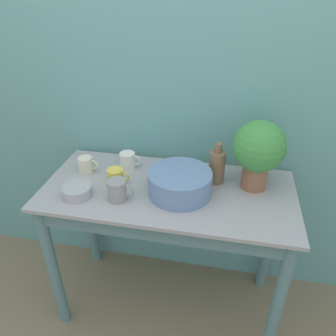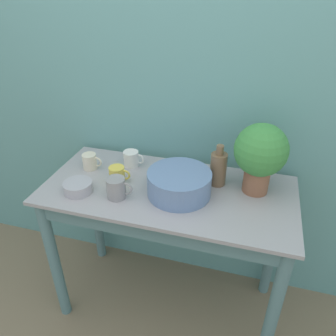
{
  "view_description": "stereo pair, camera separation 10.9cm",
  "coord_description": "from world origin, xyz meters",
  "px_view_note": "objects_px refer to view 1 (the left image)",
  "views": [
    {
      "loc": [
        0.27,
        -1.02,
        1.78
      ],
      "look_at": [
        0.0,
        0.29,
        0.97
      ],
      "focal_mm": 35.0,
      "sensor_mm": 36.0,
      "label": 1
    },
    {
      "loc": [
        0.37,
        -1.0,
        1.78
      ],
      "look_at": [
        0.0,
        0.29,
        0.97
      ],
      "focal_mm": 35.0,
      "sensor_mm": 36.0,
      "label": 2
    }
  ],
  "objects_px": {
    "mug_white": "(128,160)",
    "mug_cream": "(86,165)",
    "bowl_wash_large": "(180,183)",
    "bowl_small_steel": "(77,191)",
    "potted_plant": "(259,150)",
    "bottle_tall": "(217,166)",
    "mug_yellow": "(116,176)",
    "mug_grey": "(117,190)"
  },
  "relations": [
    {
      "from": "mug_white",
      "to": "mug_cream",
      "type": "bearing_deg",
      "value": -156.2
    },
    {
      "from": "mug_white",
      "to": "bowl_wash_large",
      "type": "bearing_deg",
      "value": -30.58
    },
    {
      "from": "mug_white",
      "to": "bowl_small_steel",
      "type": "xyz_separation_m",
      "value": [
        -0.16,
        -0.31,
        -0.02
      ]
    },
    {
      "from": "potted_plant",
      "to": "bottle_tall",
      "type": "relative_size",
      "value": 1.62
    },
    {
      "from": "mug_yellow",
      "to": "bottle_tall",
      "type": "bearing_deg",
      "value": 13.57
    },
    {
      "from": "potted_plant",
      "to": "bottle_tall",
      "type": "xyz_separation_m",
      "value": [
        -0.19,
        0.01,
        -0.12
      ]
    },
    {
      "from": "bowl_wash_large",
      "to": "mug_yellow",
      "type": "distance_m",
      "value": 0.33
    },
    {
      "from": "bowl_wash_large",
      "to": "mug_grey",
      "type": "distance_m",
      "value": 0.3
    },
    {
      "from": "mug_grey",
      "to": "bowl_small_steel",
      "type": "xyz_separation_m",
      "value": [
        -0.2,
        -0.01,
        -0.03
      ]
    },
    {
      "from": "mug_yellow",
      "to": "potted_plant",
      "type": "bearing_deg",
      "value": 8.96
    },
    {
      "from": "bottle_tall",
      "to": "mug_cream",
      "type": "relative_size",
      "value": 1.96
    },
    {
      "from": "bowl_wash_large",
      "to": "mug_cream",
      "type": "relative_size",
      "value": 2.79
    },
    {
      "from": "potted_plant",
      "to": "bowl_small_steel",
      "type": "relative_size",
      "value": 2.49
    },
    {
      "from": "bowl_wash_large",
      "to": "mug_grey",
      "type": "relative_size",
      "value": 2.38
    },
    {
      "from": "mug_yellow",
      "to": "bowl_small_steel",
      "type": "relative_size",
      "value": 0.8
    },
    {
      "from": "mug_grey",
      "to": "bottle_tall",
      "type": "bearing_deg",
      "value": 29.45
    },
    {
      "from": "potted_plant",
      "to": "mug_white",
      "type": "distance_m",
      "value": 0.69
    },
    {
      "from": "mug_grey",
      "to": "bowl_small_steel",
      "type": "bearing_deg",
      "value": -177.14
    },
    {
      "from": "bowl_wash_large",
      "to": "bowl_small_steel",
      "type": "bearing_deg",
      "value": -166.09
    },
    {
      "from": "bowl_wash_large",
      "to": "bowl_small_steel",
      "type": "distance_m",
      "value": 0.49
    },
    {
      "from": "mug_white",
      "to": "mug_grey",
      "type": "xyz_separation_m",
      "value": [
        0.04,
        -0.3,
        0.01
      ]
    },
    {
      "from": "mug_cream",
      "to": "mug_white",
      "type": "bearing_deg",
      "value": 23.8
    },
    {
      "from": "bowl_wash_large",
      "to": "bottle_tall",
      "type": "relative_size",
      "value": 1.42
    },
    {
      "from": "bowl_small_steel",
      "to": "mug_yellow",
      "type": "bearing_deg",
      "value": 43.36
    },
    {
      "from": "bottle_tall",
      "to": "mug_yellow",
      "type": "bearing_deg",
      "value": -166.43
    },
    {
      "from": "bowl_wash_large",
      "to": "bowl_small_steel",
      "type": "xyz_separation_m",
      "value": [
        -0.48,
        -0.12,
        -0.03
      ]
    },
    {
      "from": "bottle_tall",
      "to": "mug_cream",
      "type": "xyz_separation_m",
      "value": [
        -0.69,
        -0.04,
        -0.05
      ]
    },
    {
      "from": "potted_plant",
      "to": "mug_grey",
      "type": "bearing_deg",
      "value": -159.33
    },
    {
      "from": "bottle_tall",
      "to": "mug_white",
      "type": "bearing_deg",
      "value": 174.37
    },
    {
      "from": "mug_yellow",
      "to": "mug_grey",
      "type": "height_order",
      "value": "mug_grey"
    },
    {
      "from": "bowl_small_steel",
      "to": "mug_white",
      "type": "bearing_deg",
      "value": 62.49
    },
    {
      "from": "bowl_wash_large",
      "to": "bottle_tall",
      "type": "height_order",
      "value": "bottle_tall"
    },
    {
      "from": "bottle_tall",
      "to": "bowl_small_steel",
      "type": "relative_size",
      "value": 1.53
    },
    {
      "from": "bowl_wash_large",
      "to": "mug_cream",
      "type": "bearing_deg",
      "value": 169.43
    },
    {
      "from": "mug_cream",
      "to": "mug_grey",
      "type": "bearing_deg",
      "value": -39.88
    },
    {
      "from": "potted_plant",
      "to": "bowl_small_steel",
      "type": "xyz_separation_m",
      "value": [
        -0.83,
        -0.25,
        -0.18
      ]
    },
    {
      "from": "mug_cream",
      "to": "mug_yellow",
      "type": "xyz_separation_m",
      "value": [
        0.19,
        -0.08,
        -0.0
      ]
    },
    {
      "from": "mug_white",
      "to": "bowl_small_steel",
      "type": "height_order",
      "value": "mug_white"
    },
    {
      "from": "bottle_tall",
      "to": "mug_cream",
      "type": "distance_m",
      "value": 0.69
    },
    {
      "from": "mug_grey",
      "to": "mug_cream",
      "type": "bearing_deg",
      "value": 140.12
    },
    {
      "from": "bottle_tall",
      "to": "bowl_wash_large",
      "type": "bearing_deg",
      "value": -139.38
    },
    {
      "from": "bowl_wash_large",
      "to": "mug_white",
      "type": "distance_m",
      "value": 0.37
    }
  ]
}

